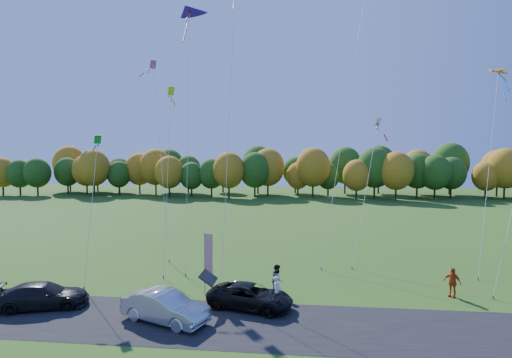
# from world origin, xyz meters

# --- Properties ---
(ground) EXTENTS (160.00, 160.00, 0.00)m
(ground) POSITION_xyz_m (0.00, 0.00, 0.00)
(ground) COLOR #294D14
(asphalt_strip) EXTENTS (90.00, 6.00, 0.01)m
(asphalt_strip) POSITION_xyz_m (0.00, -4.00, 0.01)
(asphalt_strip) COLOR black
(asphalt_strip) RESTS_ON ground
(tree_line) EXTENTS (116.00, 12.00, 10.00)m
(tree_line) POSITION_xyz_m (0.00, 55.00, 0.00)
(tree_line) COLOR #1E4711
(tree_line) RESTS_ON ground
(black_suv) EXTENTS (5.39, 3.42, 1.38)m
(black_suv) POSITION_xyz_m (0.51, -1.81, 0.69)
(black_suv) COLOR black
(black_suv) RESTS_ON ground
(silver_sedan) EXTENTS (5.18, 3.36, 1.61)m
(silver_sedan) POSITION_xyz_m (-3.83, -4.16, 0.81)
(silver_sedan) COLOR silver
(silver_sedan) RESTS_ON ground
(dark_truck_a) EXTENTS (5.40, 3.47, 1.46)m
(dark_truck_a) POSITION_xyz_m (-11.56, -3.05, 0.73)
(dark_truck_a) COLOR black
(dark_truck_a) RESTS_ON ground
(person_tailgate_a) EXTENTS (0.62, 0.77, 1.85)m
(person_tailgate_a) POSITION_xyz_m (2.04, -1.55, 0.92)
(person_tailgate_a) COLOR silver
(person_tailgate_a) RESTS_ON ground
(person_tailgate_b) EXTENTS (0.80, 0.99, 1.91)m
(person_tailgate_b) POSITION_xyz_m (1.95, 0.63, 0.95)
(person_tailgate_b) COLOR gray
(person_tailgate_b) RESTS_ON ground
(person_east) EXTENTS (1.09, 1.08, 1.85)m
(person_east) POSITION_xyz_m (12.89, 1.33, 0.92)
(person_east) COLOR #C14212
(person_east) RESTS_ON ground
(feather_flag) EXTENTS (0.54, 0.10, 4.04)m
(feather_flag) POSITION_xyz_m (-2.42, -0.04, 2.47)
(feather_flag) COLOR #999999
(feather_flag) RESTS_ON ground
(kite_delta_blue) EXTENTS (3.84, 11.17, 24.17)m
(kite_delta_blue) POSITION_xyz_m (-6.08, 8.71, 11.86)
(kite_delta_blue) COLOR #4C3F33
(kite_delta_blue) RESTS_ON ground
(kite_parafoil_orange) EXTENTS (7.66, 13.89, 31.53)m
(kite_parafoil_orange) POSITION_xyz_m (7.92, 12.73, 15.55)
(kite_parafoil_orange) COLOR #4C3F33
(kite_parafoil_orange) RESTS_ON ground
(kite_delta_red) EXTENTS (2.95, 10.92, 25.60)m
(kite_delta_red) POSITION_xyz_m (-2.18, 7.18, 13.85)
(kite_delta_red) COLOR #4C3F33
(kite_delta_red) RESTS_ON ground
(kite_parafoil_rainbow) EXTENTS (5.61, 7.85, 16.46)m
(kite_parafoil_rainbow) POSITION_xyz_m (18.08, 8.56, 8.13)
(kite_parafoil_rainbow) COLOR #4C3F33
(kite_parafoil_rainbow) RESTS_ON ground
(kite_diamond_yellow) EXTENTS (1.76, 6.46, 14.91)m
(kite_diamond_yellow) POSITION_xyz_m (-6.94, 5.84, 7.30)
(kite_diamond_yellow) COLOR #4C3F33
(kite_diamond_yellow) RESTS_ON ground
(kite_diamond_green) EXTENTS (1.30, 4.31, 10.62)m
(kite_diamond_green) POSITION_xyz_m (-11.19, 2.01, 5.26)
(kite_diamond_green) COLOR #4C3F33
(kite_diamond_green) RESTS_ON ground
(kite_diamond_white) EXTENTS (3.40, 5.80, 12.44)m
(kite_diamond_white) POSITION_xyz_m (8.80, 9.17, 5.99)
(kite_diamond_white) COLOR #4C3F33
(kite_diamond_white) RESTS_ON ground
(kite_diamond_pink) EXTENTS (4.32, 7.61, 18.36)m
(kite_diamond_pink) POSITION_xyz_m (-9.14, 10.49, 8.90)
(kite_diamond_pink) COLOR #4C3F33
(kite_diamond_pink) RESTS_ON ground
(kite_diamond_blue_low) EXTENTS (3.79, 3.78, 10.25)m
(kite_diamond_blue_low) POSITION_xyz_m (16.94, 2.83, 4.93)
(kite_diamond_blue_low) COLOR #4C3F33
(kite_diamond_blue_low) RESTS_ON ground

